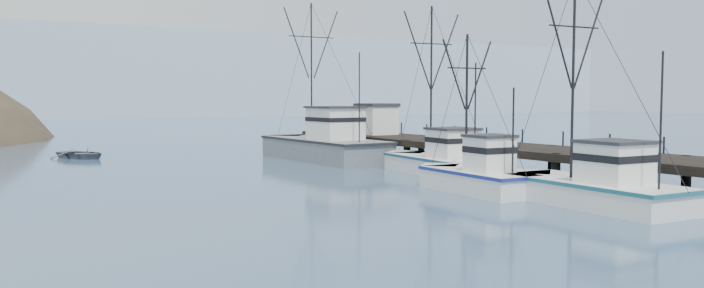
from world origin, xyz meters
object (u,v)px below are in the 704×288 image
trawler_near (587,188)px  pickup_truck (354,125)px  pier_shed (377,119)px  work_vessel (321,145)px  trawler_far (439,162)px  trawler_mid (475,177)px  pier (475,147)px  motorboat (82,158)px

trawler_near → pickup_truck: size_ratio=2.38×
trawler_near → pier_shed: (6.48, 28.73, 2.60)m
work_vessel → trawler_far: bearing=-83.2°
trawler_mid → pier: bearing=48.1°
trawler_mid → pickup_truck: (8.01, 25.89, 1.87)m
work_vessel → motorboat: work_vessel is taller
trawler_far → work_vessel: bearing=96.8°
trawler_mid → work_vessel: (2.26, 21.98, 0.41)m
pier → pier_shed: (-0.02, 13.20, 1.73)m
pier → trawler_near: size_ratio=3.73×
pier → pickup_truck: (-0.15, 16.79, 1.00)m
work_vessel → pier_shed: bearing=3.0°
work_vessel → pier_shed: 6.29m
trawler_mid → pickup_truck: bearing=72.8°
work_vessel → pier_shed: size_ratio=5.21×
pier → motorboat: (-23.14, 25.08, -1.69)m
trawler_near → work_vessel: bearing=88.8°
pier → trawler_near: trawler_near is taller
pickup_truck → pier: bearing=-167.5°
pickup_truck → work_vessel: bearing=136.2°
pier → trawler_near: 16.86m
pier → pickup_truck: size_ratio=8.88×
work_vessel → pier_shed: work_vessel is taller
trawler_far → work_vessel: 14.02m
pier_shed → pickup_truck: 3.67m
pier_shed → motorboat: 26.22m
trawler_mid → trawler_far: trawler_far is taller
pier_shed → pickup_truck: (-0.13, 3.60, -0.73)m
pier_shed → motorboat: size_ratio=0.60×
trawler_near → pickup_truck: bearing=78.9°
pier → pier_shed: pier_shed is taller
work_vessel → pier: bearing=-65.4°
trawler_mid → motorboat: 37.32m
pier_shed → pickup_truck: bearing=92.1°
trawler_far → pier_shed: size_ratio=3.77×
trawler_mid → pickup_truck: size_ratio=1.87×
pier_shed → pickup_truck: pier_shed is taller
work_vessel → motorboat: bearing=144.7°
pier → work_vessel: size_ratio=2.64×
motorboat → trawler_mid: bearing=-93.3°
trawler_near → pickup_truck: trawler_near is taller
pickup_truck → pier_shed: bearing=-165.9°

